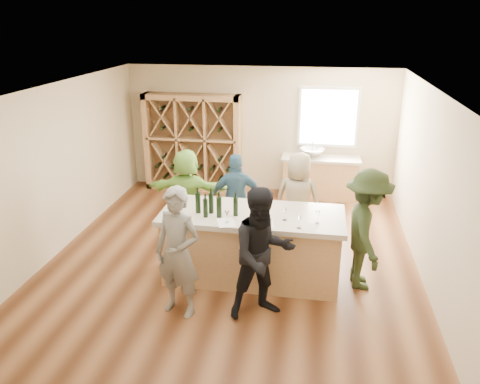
% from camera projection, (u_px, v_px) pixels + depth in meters
% --- Properties ---
extents(floor, '(6.00, 7.00, 0.10)m').
position_uv_depth(floor, '(232.00, 263.00, 7.81)').
color(floor, brown).
rests_on(floor, ground).
extents(ceiling, '(6.00, 7.00, 0.10)m').
position_uv_depth(ceiling, '(231.00, 87.00, 6.78)').
color(ceiling, white).
rests_on(ceiling, ground).
extents(wall_back, '(6.00, 0.10, 2.80)m').
position_uv_depth(wall_back, '(260.00, 130.00, 10.56)').
color(wall_back, beige).
rests_on(wall_back, ground).
extents(wall_front, '(6.00, 0.10, 2.80)m').
position_uv_depth(wall_front, '(157.00, 317.00, 4.02)').
color(wall_front, beige).
rests_on(wall_front, ground).
extents(wall_left, '(0.10, 7.00, 2.80)m').
position_uv_depth(wall_left, '(51.00, 171.00, 7.76)').
color(wall_left, beige).
rests_on(wall_left, ground).
extents(wall_right, '(0.10, 7.00, 2.80)m').
position_uv_depth(wall_right, '(437.00, 193.00, 6.82)').
color(wall_right, beige).
rests_on(wall_right, ground).
extents(window_frame, '(1.30, 0.06, 1.30)m').
position_uv_depth(window_frame, '(328.00, 117.00, 10.14)').
color(window_frame, white).
rests_on(window_frame, wall_back).
extents(window_pane, '(1.18, 0.01, 1.18)m').
position_uv_depth(window_pane, '(328.00, 118.00, 10.11)').
color(window_pane, white).
rests_on(window_pane, wall_back).
extents(wine_rack, '(2.20, 0.45, 2.20)m').
position_uv_depth(wine_rack, '(193.00, 143.00, 10.64)').
color(wine_rack, tan).
rests_on(wine_rack, floor).
extents(back_counter_base, '(1.60, 0.58, 0.86)m').
position_uv_depth(back_counter_base, '(320.00, 178.00, 10.37)').
color(back_counter_base, tan).
rests_on(back_counter_base, floor).
extents(back_counter_top, '(1.70, 0.62, 0.06)m').
position_uv_depth(back_counter_top, '(321.00, 159.00, 10.21)').
color(back_counter_top, '#C0B49E').
rests_on(back_counter_top, back_counter_base).
extents(sink, '(0.54, 0.54, 0.19)m').
position_uv_depth(sink, '(312.00, 153.00, 10.20)').
color(sink, silver).
rests_on(sink, back_counter_top).
extents(faucet, '(0.02, 0.02, 0.30)m').
position_uv_depth(faucet, '(312.00, 148.00, 10.34)').
color(faucet, silver).
rests_on(faucet, back_counter_top).
extents(tasting_counter_base, '(2.60, 1.00, 1.00)m').
position_uv_depth(tasting_counter_base, '(252.00, 248.00, 7.14)').
color(tasting_counter_base, tan).
rests_on(tasting_counter_base, floor).
extents(tasting_counter_top, '(2.72, 1.12, 0.08)m').
position_uv_depth(tasting_counter_top, '(252.00, 215.00, 6.95)').
color(tasting_counter_top, '#C0B49E').
rests_on(tasting_counter_top, tasting_counter_base).
extents(wine_bottle_a, '(0.09, 0.09, 0.31)m').
position_uv_depth(wine_bottle_a, '(198.00, 203.00, 6.89)').
color(wine_bottle_a, black).
rests_on(wine_bottle_a, tasting_counter_top).
extents(wine_bottle_b, '(0.08, 0.08, 0.28)m').
position_uv_depth(wine_bottle_b, '(205.00, 208.00, 6.75)').
color(wine_bottle_b, black).
rests_on(wine_bottle_b, tasting_counter_top).
extents(wine_bottle_c, '(0.08, 0.08, 0.31)m').
position_uv_depth(wine_bottle_c, '(211.00, 203.00, 6.88)').
color(wine_bottle_c, black).
rests_on(wine_bottle_c, tasting_counter_top).
extents(wine_bottle_d, '(0.09, 0.09, 0.31)m').
position_uv_depth(wine_bottle_d, '(219.00, 207.00, 6.73)').
color(wine_bottle_d, black).
rests_on(wine_bottle_d, tasting_counter_top).
extents(wine_bottle_e, '(0.09, 0.09, 0.28)m').
position_uv_depth(wine_bottle_e, '(236.00, 207.00, 6.79)').
color(wine_bottle_e, black).
rests_on(wine_bottle_e, tasting_counter_top).
extents(wine_glass_a, '(0.08, 0.08, 0.17)m').
position_uv_depth(wine_glass_a, '(227.00, 217.00, 6.57)').
color(wine_glass_a, white).
rests_on(wine_glass_a, tasting_counter_top).
extents(wine_glass_b, '(0.08, 0.08, 0.19)m').
position_uv_depth(wine_glass_b, '(265.00, 220.00, 6.46)').
color(wine_glass_b, white).
rests_on(wine_glass_b, tasting_counter_top).
extents(wine_glass_c, '(0.07, 0.07, 0.19)m').
position_uv_depth(wine_glass_c, '(299.00, 222.00, 6.40)').
color(wine_glass_c, white).
rests_on(wine_glass_c, tasting_counter_top).
extents(wine_glass_d, '(0.09, 0.09, 0.18)m').
position_uv_depth(wine_glass_d, '(285.00, 214.00, 6.66)').
color(wine_glass_d, white).
rests_on(wine_glass_d, tasting_counter_top).
extents(wine_glass_e, '(0.09, 0.09, 0.18)m').
position_uv_depth(wine_glass_e, '(318.00, 218.00, 6.55)').
color(wine_glass_e, white).
rests_on(wine_glass_e, tasting_counter_top).
extents(tasting_menu_a, '(0.33, 0.38, 0.00)m').
position_uv_depth(tasting_menu_a, '(226.00, 222.00, 6.61)').
color(tasting_menu_a, white).
rests_on(tasting_menu_a, tasting_counter_top).
extents(tasting_menu_b, '(0.27, 0.33, 0.00)m').
position_uv_depth(tasting_menu_b, '(266.00, 224.00, 6.55)').
color(tasting_menu_b, white).
rests_on(tasting_menu_b, tasting_counter_top).
extents(tasting_menu_c, '(0.25, 0.30, 0.00)m').
position_uv_depth(tasting_menu_c, '(310.00, 227.00, 6.46)').
color(tasting_menu_c, white).
rests_on(tasting_menu_c, tasting_counter_top).
extents(person_near_left, '(0.77, 0.65, 1.81)m').
position_uv_depth(person_near_left, '(178.00, 253.00, 6.14)').
color(person_near_left, slate).
rests_on(person_near_left, floor).
extents(person_near_right, '(1.01, 0.83, 1.82)m').
position_uv_depth(person_near_right, '(263.00, 254.00, 6.08)').
color(person_near_right, black).
rests_on(person_near_right, floor).
extents(person_server, '(0.65, 1.22, 1.82)m').
position_uv_depth(person_server, '(366.00, 230.00, 6.77)').
color(person_server, '#263319').
rests_on(person_server, floor).
extents(person_far_mid, '(1.03, 0.68, 1.63)m').
position_uv_depth(person_far_mid, '(237.00, 199.00, 8.19)').
color(person_far_mid, '#335972').
rests_on(person_far_mid, floor).
extents(person_far_right, '(0.91, 0.69, 1.68)m').
position_uv_depth(person_far_right, '(298.00, 200.00, 8.05)').
color(person_far_right, gray).
rests_on(person_far_right, floor).
extents(person_far_left, '(1.52, 0.57, 1.64)m').
position_uv_depth(person_far_left, '(187.00, 193.00, 8.44)').
color(person_far_left, '#8CC64C').
rests_on(person_far_left, floor).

